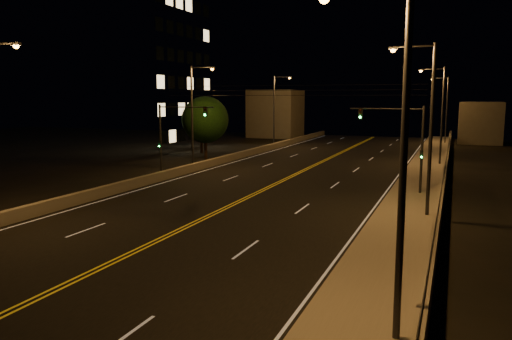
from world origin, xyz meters
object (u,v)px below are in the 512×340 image
at_px(building_tower, 109,47).
at_px(tree_0, 205,120).
at_px(tree_1, 201,120).
at_px(streetlight_0, 394,145).
at_px(streetlight_1, 427,120).
at_px(traffic_signal_right, 407,140).
at_px(streetlight_5, 194,111).
at_px(streetlight_2, 440,110).
at_px(streetlight_3, 445,106).
at_px(streetlight_6, 276,107).
at_px(traffic_signal_left, 171,133).

relative_size(building_tower, tree_0, 4.10).
bearing_deg(tree_1, tree_0, -58.11).
xyz_separation_m(building_tower, tree_0, (19.36, -8.76, -9.32)).
bearing_deg(streetlight_0, tree_0, 124.01).
distance_m(building_tower, tree_1, 18.74).
bearing_deg(streetlight_1, traffic_signal_right, 102.90).
bearing_deg(streetlight_5, streetlight_2, 26.43).
xyz_separation_m(streetlight_3, tree_1, (-27.70, -22.50, -1.47)).
relative_size(streetlight_0, streetlight_5, 1.00).
bearing_deg(streetlight_1, streetlight_6, 120.86).
height_order(streetlight_2, streetlight_5, same).
distance_m(streetlight_3, traffic_signal_left, 46.46).
bearing_deg(streetlight_0, streetlight_6, 112.62).
bearing_deg(streetlight_1, building_tower, 146.38).
bearing_deg(tree_1, streetlight_3, 39.09).
bearing_deg(traffic_signal_right, streetlight_6, 124.26).
xyz_separation_m(streetlight_5, traffic_signal_left, (1.12, -6.18, -1.65)).
height_order(streetlight_1, streetlight_2, same).
relative_size(streetlight_0, streetlight_2, 1.00).
distance_m(streetlight_1, streetlight_2, 23.50).
bearing_deg(streetlight_6, tree_0, -99.61).
bearing_deg(traffic_signal_right, traffic_signal_left, 180.00).
bearing_deg(streetlight_0, tree_1, 123.73).
relative_size(streetlight_2, streetlight_5, 1.00).
bearing_deg(traffic_signal_left, streetlight_5, 100.28).
distance_m(streetlight_0, traffic_signal_right, 22.37).
xyz_separation_m(traffic_signal_right, tree_0, (-22.62, 13.52, 0.45)).
distance_m(streetlight_5, tree_1, 14.53).
bearing_deg(tree_1, traffic_signal_left, -69.10).
bearing_deg(streetlight_3, streetlight_2, -90.00).
bearing_deg(tree_0, streetlight_0, -55.99).
xyz_separation_m(streetlight_1, streetlight_5, (-21.47, 12.83, 0.00)).
height_order(streetlight_6, tree_0, streetlight_6).
height_order(traffic_signal_left, tree_1, tree_1).
height_order(streetlight_0, streetlight_3, same).
height_order(streetlight_5, streetlight_6, same).
distance_m(streetlight_0, tree_1, 49.91).
distance_m(streetlight_3, building_tower, 48.34).
bearing_deg(streetlight_3, traffic_signal_right, -92.09).
xyz_separation_m(traffic_signal_right, traffic_signal_left, (-18.83, 0.00, 0.00)).
distance_m(building_tower, tree_0, 23.21).
bearing_deg(traffic_signal_left, streetlight_2, 39.64).
bearing_deg(streetlight_5, tree_0, 110.00).
relative_size(streetlight_1, traffic_signal_right, 1.56).
xyz_separation_m(traffic_signal_left, building_tower, (-23.15, 22.29, 9.77)).
height_order(streetlight_1, traffic_signal_right, streetlight_1).
bearing_deg(tree_1, streetlight_5, -64.50).
relative_size(traffic_signal_left, tree_1, 0.96).
bearing_deg(streetlight_0, streetlight_2, 90.00).
distance_m(traffic_signal_left, building_tower, 33.59).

